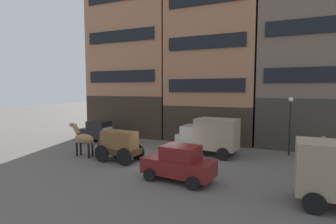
{
  "coord_description": "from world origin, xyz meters",
  "views": [
    {
      "loc": [
        6.95,
        -15.01,
        4.69
      ],
      "look_at": [
        -0.58,
        1.81,
        3.07
      ],
      "focal_mm": 28.05,
      "sensor_mm": 36.0,
      "label": 1
    }
  ],
  "objects_px": {
    "delivery_truck_far": "(209,135)",
    "cargo_wagon": "(119,144)",
    "pedestrian_officer": "(323,146)",
    "fire_hydrant_curbside": "(331,152)",
    "sedan_light": "(100,131)",
    "streetlamp_curbside": "(290,118)",
    "sedan_dark": "(179,163)",
    "draft_horse": "(83,138)"
  },
  "relations": [
    {
      "from": "delivery_truck_far",
      "to": "fire_hydrant_curbside",
      "type": "xyz_separation_m",
      "value": [
        7.83,
        2.56,
        -1.0
      ]
    },
    {
      "from": "sedan_dark",
      "to": "sedan_light",
      "type": "height_order",
      "value": "same"
    },
    {
      "from": "streetlamp_curbside",
      "to": "fire_hydrant_curbside",
      "type": "height_order",
      "value": "streetlamp_curbside"
    },
    {
      "from": "sedan_light",
      "to": "streetlamp_curbside",
      "type": "bearing_deg",
      "value": 5.42
    },
    {
      "from": "cargo_wagon",
      "to": "delivery_truck_far",
      "type": "height_order",
      "value": "delivery_truck_far"
    },
    {
      "from": "delivery_truck_far",
      "to": "streetlamp_curbside",
      "type": "relative_size",
      "value": 1.09
    },
    {
      "from": "pedestrian_officer",
      "to": "fire_hydrant_curbside",
      "type": "bearing_deg",
      "value": 62.77
    },
    {
      "from": "cargo_wagon",
      "to": "sedan_light",
      "type": "distance_m",
      "value": 7.04
    },
    {
      "from": "draft_horse",
      "to": "streetlamp_curbside",
      "type": "distance_m",
      "value": 14.51
    },
    {
      "from": "sedan_light",
      "to": "streetlamp_curbside",
      "type": "xyz_separation_m",
      "value": [
        15.36,
        1.46,
        1.76
      ]
    },
    {
      "from": "delivery_truck_far",
      "to": "cargo_wagon",
      "type": "bearing_deg",
      "value": -140.74
    },
    {
      "from": "cargo_wagon",
      "to": "sedan_light",
      "type": "relative_size",
      "value": 0.8
    },
    {
      "from": "draft_horse",
      "to": "streetlamp_curbside",
      "type": "relative_size",
      "value": 0.57
    },
    {
      "from": "cargo_wagon",
      "to": "sedan_light",
      "type": "xyz_separation_m",
      "value": [
        -5.24,
        4.69,
        -0.23
      ]
    },
    {
      "from": "cargo_wagon",
      "to": "fire_hydrant_curbside",
      "type": "bearing_deg",
      "value": 27.29
    },
    {
      "from": "cargo_wagon",
      "to": "draft_horse",
      "type": "height_order",
      "value": "draft_horse"
    },
    {
      "from": "delivery_truck_far",
      "to": "pedestrian_officer",
      "type": "relative_size",
      "value": 2.5
    },
    {
      "from": "delivery_truck_far",
      "to": "sedan_dark",
      "type": "distance_m",
      "value": 5.8
    },
    {
      "from": "pedestrian_officer",
      "to": "streetlamp_curbside",
      "type": "bearing_deg",
      "value": 158.4
    },
    {
      "from": "sedan_light",
      "to": "pedestrian_officer",
      "type": "bearing_deg",
      "value": 2.21
    },
    {
      "from": "draft_horse",
      "to": "sedan_light",
      "type": "distance_m",
      "value": 5.23
    },
    {
      "from": "delivery_truck_far",
      "to": "pedestrian_officer",
      "type": "height_order",
      "value": "delivery_truck_far"
    },
    {
      "from": "sedan_light",
      "to": "fire_hydrant_curbside",
      "type": "distance_m",
      "value": 18.08
    },
    {
      "from": "sedan_light",
      "to": "cargo_wagon",
      "type": "bearing_deg",
      "value": -41.79
    },
    {
      "from": "cargo_wagon",
      "to": "draft_horse",
      "type": "bearing_deg",
      "value": 179.94
    },
    {
      "from": "pedestrian_officer",
      "to": "cargo_wagon",
      "type": "bearing_deg",
      "value": -156.13
    },
    {
      "from": "cargo_wagon",
      "to": "fire_hydrant_curbside",
      "type": "distance_m",
      "value": 14.34
    },
    {
      "from": "delivery_truck_far",
      "to": "streetlamp_curbside",
      "type": "height_order",
      "value": "streetlamp_curbside"
    },
    {
      "from": "draft_horse",
      "to": "delivery_truck_far",
      "type": "height_order",
      "value": "delivery_truck_far"
    },
    {
      "from": "sedan_light",
      "to": "draft_horse",
      "type": "bearing_deg",
      "value": -63.9
    },
    {
      "from": "fire_hydrant_curbside",
      "to": "sedan_light",
      "type": "bearing_deg",
      "value": -174.03
    },
    {
      "from": "streetlamp_curbside",
      "to": "sedan_dark",
      "type": "bearing_deg",
      "value": -123.35
    },
    {
      "from": "delivery_truck_far",
      "to": "pedestrian_officer",
      "type": "distance_m",
      "value": 7.35
    },
    {
      "from": "draft_horse",
      "to": "pedestrian_officer",
      "type": "distance_m",
      "value": 15.98
    },
    {
      "from": "delivery_truck_far",
      "to": "sedan_dark",
      "type": "xyz_separation_m",
      "value": [
        0.01,
        -5.78,
        -0.51
      ]
    },
    {
      "from": "draft_horse",
      "to": "pedestrian_officer",
      "type": "relative_size",
      "value": 1.31
    },
    {
      "from": "pedestrian_officer",
      "to": "delivery_truck_far",
      "type": "bearing_deg",
      "value": -169.36
    },
    {
      "from": "sedan_light",
      "to": "fire_hydrant_curbside",
      "type": "bearing_deg",
      "value": 5.97
    },
    {
      "from": "cargo_wagon",
      "to": "fire_hydrant_curbside",
      "type": "relative_size",
      "value": 3.59
    },
    {
      "from": "sedan_dark",
      "to": "fire_hydrant_curbside",
      "type": "xyz_separation_m",
      "value": [
        7.83,
        8.35,
        -0.49
      ]
    },
    {
      "from": "draft_horse",
      "to": "sedan_dark",
      "type": "relative_size",
      "value": 0.61
    },
    {
      "from": "cargo_wagon",
      "to": "delivery_truck_far",
      "type": "distance_m",
      "value": 6.33
    }
  ]
}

